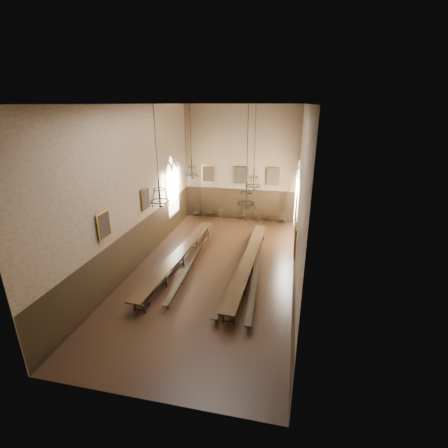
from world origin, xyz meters
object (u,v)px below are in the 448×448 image
(bench_right_outer, at_px, (256,271))
(chandelier_back_left, at_px, (192,170))
(chair_7, at_px, (282,220))
(bench_left_outer, at_px, (174,260))
(chandelier_front_left, at_px, (160,195))
(bench_left_inner, at_px, (192,261))
(chair_4, at_px, (243,217))
(chandelier_back_right, at_px, (254,181))
(chair_1, at_px, (209,215))
(table_left, at_px, (180,259))
(table_right, at_px, (248,265))
(bench_right_inner, at_px, (237,268))
(chair_6, at_px, (268,219))
(chandelier_front_right, at_px, (246,197))
(chair_2, at_px, (221,216))
(chair_5, at_px, (256,218))
(chair_0, at_px, (196,214))

(bench_right_outer, xyz_separation_m, chandelier_back_left, (-4.45, 2.85, 4.93))
(chair_7, xyz_separation_m, chandelier_back_left, (-5.50, -5.96, 4.94))
(chandelier_back_left, bearing_deg, bench_left_outer, -100.84)
(bench_right_outer, relative_size, chandelier_front_left, 2.30)
(bench_left_outer, xyz_separation_m, chair_7, (5.98, 8.44, 0.02))
(bench_left_inner, relative_size, chandelier_front_left, 2.21)
(chair_4, distance_m, chandelier_back_right, 7.44)
(chair_1, distance_m, chandelier_back_right, 8.48)
(table_left, distance_m, table_right, 4.05)
(bench_right_inner, distance_m, chair_4, 8.67)
(chair_6, bearing_deg, chandelier_front_right, -87.30)
(chair_1, bearing_deg, table_left, -80.03)
(bench_right_outer, distance_m, chair_4, 9.02)
(chandelier_back_left, bearing_deg, bench_right_outer, -32.69)
(bench_left_outer, distance_m, chair_1, 8.38)
(chair_2, xyz_separation_m, chair_7, (4.96, 0.12, -0.03))
(table_left, xyz_separation_m, bench_left_outer, (-0.36, 0.09, -0.15))
(table_right, distance_m, chandelier_back_right, 5.02)
(chair_2, xyz_separation_m, chandelier_front_right, (3.53, -10.73, 4.80))
(chair_6, height_order, chair_7, chair_6)
(chair_1, relative_size, chair_5, 1.04)
(table_left, bearing_deg, chair_6, 62.13)
(chair_5, height_order, chandelier_back_right, chandelier_back_right)
(bench_left_inner, height_order, chair_7, chair_7)
(bench_right_inner, xyz_separation_m, chandelier_front_right, (0.71, -2.20, 4.83))
(chandelier_front_left, bearing_deg, chandelier_front_right, 6.93)
(chair_7, distance_m, chandelier_back_right, 7.54)
(table_right, bearing_deg, bench_right_inner, -162.24)
(bench_left_inner, bearing_deg, bench_right_outer, -6.84)
(bench_left_outer, distance_m, chandelier_front_left, 5.64)
(bench_right_inner, distance_m, chandelier_front_right, 5.35)
(bench_right_outer, bearing_deg, chair_4, 103.31)
(chair_5, distance_m, chandelier_front_left, 12.69)
(bench_left_inner, xyz_separation_m, bench_right_inner, (2.77, -0.30, 0.01))
(bench_right_inner, bearing_deg, chair_5, 89.82)
(table_right, distance_m, chair_7, 8.61)
(chair_5, distance_m, chandelier_front_right, 11.86)
(chair_5, relative_size, chandelier_back_right, 0.19)
(table_right, xyz_separation_m, bench_right_inner, (-0.56, -0.18, -0.13))
(chair_2, height_order, chair_4, chair_2)
(chair_4, distance_m, chair_5, 1.03)
(table_right, relative_size, chair_0, 10.78)
(bench_right_inner, relative_size, chair_6, 9.76)
(bench_right_inner, distance_m, chair_7, 8.90)
(chair_4, bearing_deg, bench_left_outer, -89.30)
(bench_right_outer, height_order, chair_6, chair_6)
(chandelier_back_left, bearing_deg, bench_right_inner, -38.56)
(table_right, relative_size, chair_7, 11.40)
(table_left, height_order, bench_left_inner, table_left)
(chandelier_back_left, distance_m, chandelier_back_right, 3.83)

